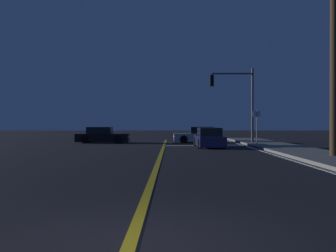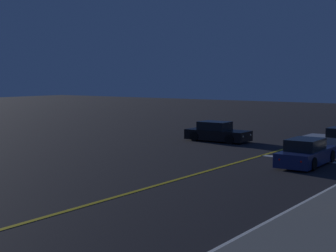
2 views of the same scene
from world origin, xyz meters
name	(u,v)px [view 2 (image 2 of 2)]	position (x,y,z in m)	size (l,w,h in m)	color
lane_line_center	(149,188)	(0.00, 11.82, 0.01)	(0.20, 40.19, 0.01)	gold
lane_line_edge_right	(289,210)	(5.90, 11.82, 0.01)	(0.16, 40.19, 0.01)	white
stop_bar	(316,161)	(3.08, 22.14, 0.01)	(6.15, 0.50, 0.01)	white
car_mid_block_black	(217,133)	(-5.28, 26.13, 0.58)	(4.43, 1.93, 1.34)	black
car_lead_oncoming_navy	(306,153)	(3.14, 20.59, 0.58)	(1.90, 4.66, 1.34)	navy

